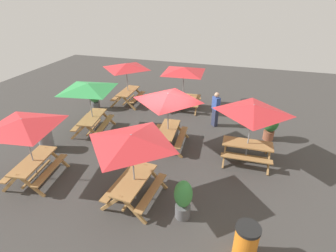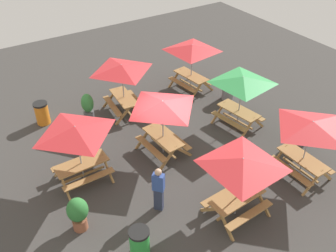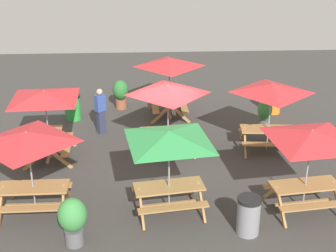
{
  "view_description": "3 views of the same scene",
  "coord_description": "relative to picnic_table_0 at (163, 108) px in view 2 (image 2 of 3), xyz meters",
  "views": [
    {
      "loc": [
        9.06,
        2.87,
        5.83
      ],
      "look_at": [
        0.12,
        0.21,
        0.9
      ],
      "focal_mm": 28.0,
      "sensor_mm": 36.0,
      "label": 1
    },
    {
      "loc": [
        -9.29,
        6.0,
        9.15
      ],
      "look_at": [
        0.41,
        -0.19,
        0.9
      ],
      "focal_mm": 40.0,
      "sensor_mm": 36.0,
      "label": 2
    },
    {
      "loc": [
        -0.62,
        -13.76,
        6.93
      ],
      "look_at": [
        0.12,
        0.21,
        0.9
      ],
      "focal_mm": 50.0,
      "sensor_mm": 36.0,
      "label": 3
    }
  ],
  "objects": [
    {
      "name": "trash_bin_green",
      "position": [
        -3.49,
        2.95,
        -1.49
      ],
      "size": [
        0.59,
        0.59,
        0.98
      ],
      "color": "green",
      "rests_on": "ground"
    },
    {
      "name": "trash_bin_orange",
      "position": [
        4.38,
        3.23,
        -1.49
      ],
      "size": [
        0.59,
        0.59,
        0.98
      ],
      "color": "orange",
      "rests_on": "ground"
    },
    {
      "name": "picnic_table_2",
      "position": [
        -3.65,
        -3.41,
        0.0
      ],
      "size": [
        2.02,
        2.02,
        2.34
      ],
      "rotation": [
        0.0,
        0.0,
        0.01
      ],
      "color": "#A87A44",
      "rests_on": "ground"
    },
    {
      "name": "picnic_table_4",
      "position": [
        0.21,
        3.13,
        0.0
      ],
      "size": [
        2.03,
        2.03,
        2.34
      ],
      "rotation": [
        0.0,
        0.0,
        1.59
      ],
      "color": "#A87A44",
      "rests_on": "ground"
    },
    {
      "name": "picnic_table_6",
      "position": [
        3.31,
        -0.07,
        0.0
      ],
      "size": [
        2.17,
        2.17,
        2.34
      ],
      "rotation": [
        0.0,
        0.0,
        -0.09
      ],
      "color": "#A87A44",
      "rests_on": "ground"
    },
    {
      "name": "picnic_table_3",
      "position": [
        -3.81,
        -0.3,
        0.0
      ],
      "size": [
        2.82,
        2.82,
        2.34
      ],
      "rotation": [
        0.0,
        0.0,
        1.63
      ],
      "color": "#A87A44",
      "rests_on": "ground"
    },
    {
      "name": "potted_plant_1",
      "position": [
        -2.46,
        -4.82,
        -1.28
      ],
      "size": [
        0.68,
        0.68,
        1.22
      ],
      "color": "#59595B",
      "rests_on": "ground"
    },
    {
      "name": "ground_plane",
      "position": [
        -0.12,
        -0.21,
        -1.99
      ],
      "size": [
        26.73,
        26.73,
        0.0
      ],
      "primitive_type": "plane",
      "color": "#3D3A38",
      "rests_on": "ground"
    },
    {
      "name": "picnic_table_5",
      "position": [
        -0.16,
        -3.56,
        0.0
      ],
      "size": [
        2.8,
        2.8,
        2.34
      ],
      "rotation": [
        0.0,
        0.0,
        0.15
      ],
      "color": "#A87A44",
      "rests_on": "ground"
    },
    {
      "name": "person_standing",
      "position": [
        -2.32,
        1.61,
        -1.1
      ],
      "size": [
        0.42,
        0.4,
        1.67
      ],
      "rotation": [
        0.0,
        0.0,
        3.86
      ],
      "color": "#2D334C",
      "rests_on": "ground"
    },
    {
      "name": "trash_bin_gray",
      "position": [
        1.7,
        -4.6,
        -1.49
      ],
      "size": [
        0.59,
        0.59,
        0.98
      ],
      "color": "gray",
      "rests_on": "ground"
    },
    {
      "name": "picnic_table_1",
      "position": [
        3.37,
        -3.68,
        0.0
      ],
      "size": [
        2.81,
        2.81,
        2.34
      ],
      "rotation": [
        0.0,
        0.0,
        0.13
      ],
      "color": "#A87A44",
      "rests_on": "ground"
    },
    {
      "name": "picnic_table_0",
      "position": [
        0.0,
        0.0,
        0.0
      ],
      "size": [
        2.13,
        2.13,
        2.34
      ],
      "rotation": [
        0.0,
        0.0,
        0.07
      ],
      "color": "#A87A44",
      "rests_on": "ground"
    },
    {
      "name": "potted_plant_0",
      "position": [
        -1.71,
        4.02,
        -1.31
      ],
      "size": [
        0.64,
        0.64,
        1.2
      ],
      "color": "#935138",
      "rests_on": "ground"
    },
    {
      "name": "potted_plant_2",
      "position": [
        3.58,
        1.5,
        -1.32
      ],
      "size": [
        0.52,
        0.52,
        1.25
      ],
      "color": "#59595B",
      "rests_on": "ground"
    }
  ]
}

